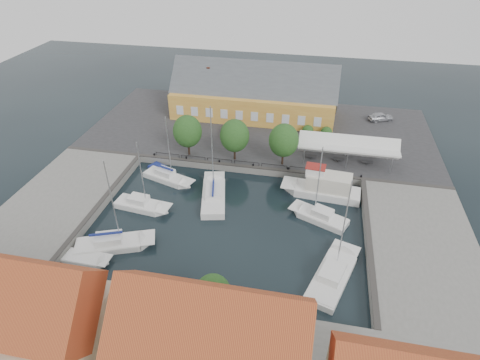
# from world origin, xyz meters

# --- Properties ---
(ground) EXTENTS (140.00, 140.00, 0.00)m
(ground) POSITION_xyz_m (0.00, 0.00, 0.00)
(ground) COLOR black
(ground) RESTS_ON ground
(north_quay) EXTENTS (56.00, 26.00, 1.00)m
(north_quay) POSITION_xyz_m (0.00, 23.00, 0.50)
(north_quay) COLOR #2D2D30
(north_quay) RESTS_ON ground
(west_quay) EXTENTS (12.00, 24.00, 1.00)m
(west_quay) POSITION_xyz_m (-22.00, -2.00, 0.50)
(west_quay) COLOR slate
(west_quay) RESTS_ON ground
(east_quay) EXTENTS (12.00, 24.00, 1.00)m
(east_quay) POSITION_xyz_m (22.00, -2.00, 0.50)
(east_quay) COLOR slate
(east_quay) RESTS_ON ground
(quay_edge_fittings) EXTENTS (56.00, 24.72, 0.40)m
(quay_edge_fittings) POSITION_xyz_m (0.02, 4.75, 1.06)
(quay_edge_fittings) COLOR #383533
(quay_edge_fittings) RESTS_ON north_quay
(warehouse) EXTENTS (28.56, 14.00, 9.55)m
(warehouse) POSITION_xyz_m (-2.60, 28.36, 4.43)
(warehouse) COLOR gold
(warehouse) RESTS_ON north_quay
(tent_canopy) EXTENTS (14.00, 4.00, 2.83)m
(tent_canopy) POSITION_xyz_m (14.00, 14.50, 3.68)
(tent_canopy) COLOR white
(tent_canopy) RESTS_ON north_quay
(quay_trees) EXTENTS (18.20, 4.20, 6.30)m
(quay_trees) POSITION_xyz_m (-2.00, 12.00, 4.88)
(quay_trees) COLOR black
(quay_trees) RESTS_ON north_quay
(car_silver) EXTENTS (4.63, 3.19, 1.46)m
(car_silver) POSITION_xyz_m (20.12, 30.00, 1.73)
(car_silver) COLOR #B7B8BF
(car_silver) RESTS_ON north_quay
(car_red) EXTENTS (1.90, 4.36, 1.40)m
(car_red) POSITION_xyz_m (-4.56, 19.56, 1.70)
(car_red) COLOR #511218
(car_red) RESTS_ON north_quay
(center_sailboat) EXTENTS (4.92, 9.95, 13.15)m
(center_sailboat) POSITION_xyz_m (-2.95, 3.25, 0.36)
(center_sailboat) COLOR white
(center_sailboat) RESTS_ON ground
(trawler) EXTENTS (10.62, 3.88, 5.00)m
(trawler) POSITION_xyz_m (11.10, 6.95, 1.02)
(trawler) COLOR white
(trawler) RESTS_ON ground
(east_boat_a) EXTENTS (7.57, 5.11, 10.49)m
(east_boat_a) POSITION_xyz_m (10.81, 1.60, 0.26)
(east_boat_a) COLOR white
(east_boat_a) RESTS_ON ground
(east_boat_c) EXTENTS (5.84, 9.96, 12.13)m
(east_boat_c) POSITION_xyz_m (12.46, -7.69, 0.26)
(east_boat_c) COLOR white
(east_boat_c) RESTS_ON ground
(west_boat_a) EXTENTS (7.97, 4.52, 10.42)m
(west_boat_a) POSITION_xyz_m (-10.36, 6.18, 0.27)
(west_boat_a) COLOR white
(west_boat_a) RESTS_ON ground
(west_boat_c) EXTENTS (7.61, 3.22, 10.14)m
(west_boat_c) POSITION_xyz_m (-11.43, -0.49, 0.26)
(west_boat_c) COLOR white
(west_boat_c) RESTS_ON ground
(west_boat_d) EXTENTS (9.10, 5.63, 11.78)m
(west_boat_d) POSITION_xyz_m (-11.70, -7.82, 0.27)
(west_boat_d) COLOR white
(west_boat_d) RESTS_ON ground
(launch_sw) EXTENTS (5.31, 2.09, 0.98)m
(launch_sw) POSITION_xyz_m (-13.52, -10.45, 0.09)
(launch_sw) COLOR white
(launch_sw) RESTS_ON ground
(launch_nw) EXTENTS (4.53, 3.43, 0.88)m
(launch_nw) POSITION_xyz_m (-12.14, 8.32, 0.09)
(launch_nw) COLOR navy
(launch_nw) RESTS_ON ground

